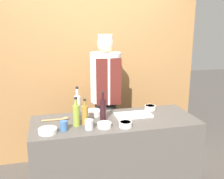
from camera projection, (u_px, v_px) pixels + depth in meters
The scene contains 16 objects.
cabinet_wall at pixel (94, 73), 3.65m from camera, with size 2.91×0.18×2.40m.
counter at pixel (115, 162), 2.72m from camera, with size 1.64×0.64×0.94m.
sauce_bowl_orange at pixel (104, 125), 2.42m from camera, with size 0.13×0.13×0.04m.
sauce_bowl_yellow at pixel (125, 124), 2.43m from camera, with size 0.12×0.12×0.05m.
sauce_bowl_purple at pixel (150, 107), 2.91m from camera, with size 0.12×0.12×0.05m.
sauce_bowl_red at pixel (93, 112), 2.73m from camera, with size 0.16×0.16×0.06m.
sauce_bowl_white at pixel (48, 130), 2.29m from camera, with size 0.16×0.16×0.04m.
cutting_board at pixel (133, 115), 2.72m from camera, with size 0.38×0.19×0.02m.
bottle_wine at pixel (103, 109), 2.56m from camera, with size 0.06×0.06×0.30m.
bottle_oil at pixel (76, 115), 2.43m from camera, with size 0.07×0.07×0.28m.
bottle_clear at pixel (78, 107), 2.58m from camera, with size 0.06×0.06×0.34m.
bottle_vinegar at pixel (85, 114), 2.48m from camera, with size 0.06×0.06×0.25m.
cup_blue at pixel (64, 126), 2.34m from camera, with size 0.07×0.07×0.09m.
cup_steel at pixel (89, 124), 2.37m from camera, with size 0.08×0.08×0.09m.
wooden_spoon at pixel (60, 119), 2.60m from camera, with size 0.27×0.05×0.03m.
chef_center at pixel (106, 100), 3.28m from camera, with size 0.37×0.37×1.74m.
Camera 1 is at (-0.62, -2.37, 1.87)m, focal length 42.00 mm.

